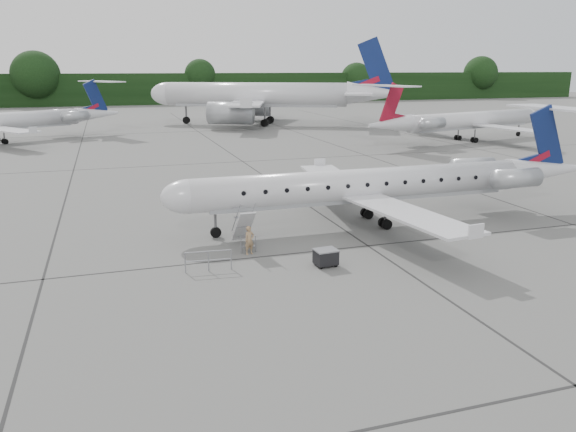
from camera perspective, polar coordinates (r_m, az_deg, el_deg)
name	(u,v)px	position (r m, az deg, el deg)	size (l,w,h in m)	color
ground	(445,255)	(30.64, 15.69, -3.81)	(320.00, 320.00, 0.00)	slate
treeline	(169,89)	(155.03, -11.97, 12.53)	(260.00, 4.00, 8.00)	black
main_regional_jet	(363,169)	(34.66, 7.65, 4.75)	(27.38, 19.72, 7.02)	silver
airstair	(243,228)	(30.55, -4.55, -1.18)	(0.85, 2.32, 2.20)	silver
passenger	(249,240)	(29.43, -3.94, -2.48)	(0.56, 0.37, 1.53)	#9A7954
safety_railing	(208,261)	(27.31, -8.09, -4.57)	(2.20, 0.08, 1.00)	gray
baggage_cart	(326,257)	(27.79, 3.86, -4.19)	(1.06, 0.86, 0.92)	black
bg_narrowbody	(256,83)	(96.82, -3.30, 13.39)	(39.17, 28.20, 14.06)	silver
bg_regional_right	(474,112)	(79.16, 18.34, 10.02)	(29.24, 21.05, 7.67)	silver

